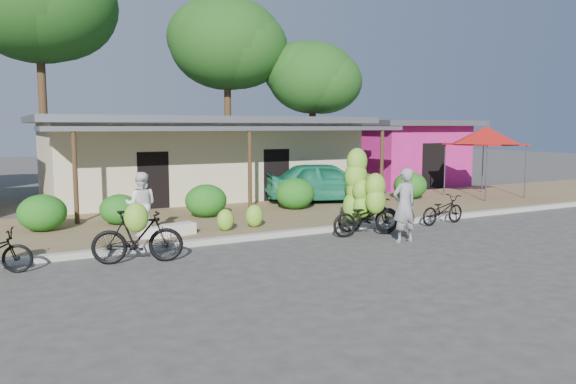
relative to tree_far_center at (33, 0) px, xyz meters
name	(u,v)px	position (x,y,z in m)	size (l,w,h in m)	color
ground	(353,247)	(5.69, -16.11, -8.41)	(100.00, 100.00, 0.00)	#3D3B38
sidewalk	(264,216)	(5.69, -11.11, -8.35)	(60.00, 6.00, 0.12)	olive
curb	(312,231)	(5.69, -14.11, -8.34)	(60.00, 0.25, 0.15)	#A8A399
shop_main	(201,157)	(5.69, -5.18, -6.69)	(13.00, 8.50, 3.35)	beige
shop_pink	(399,152)	(16.19, -5.12, -6.74)	(6.00, 6.00, 3.25)	#D22081
tree_far_center	(33,0)	(0.00, 0.00, 0.00)	(6.51, 6.50, 10.91)	#49351D
tree_center_right	(223,42)	(9.00, 0.50, -1.08)	(5.98, 5.93, 9.60)	#49351D
tree_near_right	(308,76)	(13.00, -1.50, -2.81)	(4.83, 4.68, 7.40)	#49351D
hedge_0	(42,213)	(-0.91, -10.85, -7.79)	(1.29, 1.16, 1.01)	#155D17
hedge_1	(119,209)	(1.17, -10.74, -7.85)	(1.13, 1.02, 0.88)	#155D17
hedge_2	(206,201)	(3.87, -10.66, -7.78)	(1.33, 1.19, 1.03)	#155D17
hedge_3	(295,194)	(7.17, -10.51, -7.76)	(1.38, 1.24, 1.07)	#155D17
hedge_4	(364,189)	(9.94, -10.72, -7.72)	(1.48, 1.33, 1.15)	#155D17
hedge_5	(410,185)	(12.52, -10.27, -7.76)	(1.36, 1.23, 1.06)	#155D17
red_canopy	(486,135)	(15.68, -11.10, -5.80)	(3.50, 3.50, 2.86)	#59595E
bike_left	(138,235)	(0.60, -15.29, -7.78)	(2.02, 1.35, 1.42)	black
bike_center	(361,202)	(6.85, -14.83, -7.51)	(2.03, 1.32, 2.37)	black
bike_right	(371,208)	(7.15, -14.86, -7.69)	(1.84, 1.40, 1.72)	black
bike_far_right	(443,210)	(9.97, -14.73, -7.97)	(1.73, 0.72, 0.89)	black
loose_banana_a	(225,220)	(3.50, -13.17, -7.99)	(0.48, 0.41, 0.60)	#80C130
loose_banana_b	(254,216)	(4.44, -13.03, -7.97)	(0.52, 0.44, 0.65)	#80C130
loose_banana_c	(367,208)	(8.19, -13.31, -7.96)	(0.54, 0.46, 0.67)	#80C130
sack_near	(179,229)	(2.20, -13.11, -8.14)	(0.85, 0.40, 0.30)	silver
sack_far	(155,232)	(1.55, -13.19, -8.15)	(0.75, 0.38, 0.28)	silver
vendor	(404,205)	(7.19, -16.23, -7.46)	(0.70, 0.46, 1.92)	gray
bystander	(141,205)	(1.27, -12.92, -7.45)	(0.82, 0.64, 1.69)	white
teal_van	(326,182)	(9.09, -9.45, -7.53)	(1.81, 4.50, 1.53)	#1B7D58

